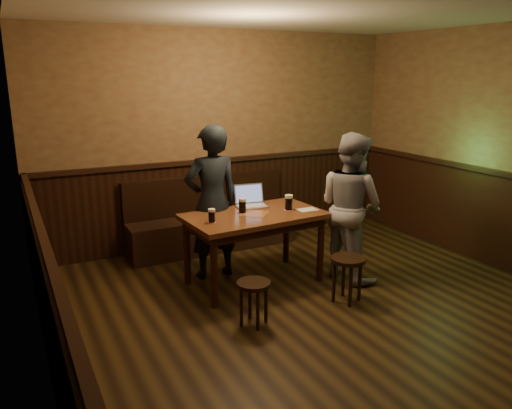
{
  "coord_description": "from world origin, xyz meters",
  "views": [
    {
      "loc": [
        -2.63,
        -3.11,
        2.24
      ],
      "look_at": [
        -0.33,
        1.38,
        0.92
      ],
      "focal_mm": 35.0,
      "sensor_mm": 36.0,
      "label": 1
    }
  ],
  "objects": [
    {
      "name": "pub_table",
      "position": [
        -0.3,
        1.48,
        0.68
      ],
      "size": [
        1.52,
        0.93,
        0.79
      ],
      "rotation": [
        0.0,
        0.0,
        0.06
      ],
      "color": "#542A18",
      "rests_on": "ground"
    },
    {
      "name": "person_suit",
      "position": [
        -0.63,
        1.86,
        0.86
      ],
      "size": [
        0.63,
        0.41,
        1.72
      ],
      "primitive_type": "imported",
      "rotation": [
        0.0,
        0.0,
        3.14
      ],
      "color": "black",
      "rests_on": "ground"
    },
    {
      "name": "menu",
      "position": [
        0.29,
        1.36,
        0.79
      ],
      "size": [
        0.22,
        0.15,
        0.0
      ],
      "primitive_type": "cube",
      "rotation": [
        0.0,
        0.0,
        -0.01
      ],
      "color": "silver",
      "rests_on": "pub_table"
    },
    {
      "name": "pint_left",
      "position": [
        -0.83,
        1.38,
        0.86
      ],
      "size": [
        0.09,
        0.09,
        0.14
      ],
      "color": "#A5141B",
      "rests_on": "pub_table"
    },
    {
      "name": "person_grey",
      "position": [
        0.73,
        1.15,
        0.82
      ],
      "size": [
        0.74,
        0.89,
        1.64
      ],
      "primitive_type": "imported",
      "rotation": [
        0.0,
        0.0,
        1.73
      ],
      "color": "gray",
      "rests_on": "ground"
    },
    {
      "name": "pint_mid",
      "position": [
        -0.4,
        1.56,
        0.87
      ],
      "size": [
        0.11,
        0.11,
        0.16
      ],
      "color": "#A5141B",
      "rests_on": "pub_table"
    },
    {
      "name": "laptop",
      "position": [
        -0.19,
        1.79,
        0.85
      ],
      "size": [
        0.37,
        0.32,
        0.24
      ],
      "rotation": [
        0.0,
        0.0,
        -0.14
      ],
      "color": "silver",
      "rests_on": "pub_table"
    },
    {
      "name": "pint_right",
      "position": [
        0.1,
        1.44,
        0.88
      ],
      "size": [
        0.11,
        0.11,
        0.17
      ],
      "color": "#A5141B",
      "rests_on": "pub_table"
    },
    {
      "name": "bench",
      "position": [
        -0.3,
        2.75,
        0.31
      ],
      "size": [
        2.2,
        0.5,
        0.95
      ],
      "color": "black",
      "rests_on": "ground"
    },
    {
      "name": "room",
      "position": [
        0.0,
        0.22,
        1.2
      ],
      "size": [
        5.04,
        6.04,
        2.84
      ],
      "color": "black",
      "rests_on": "ground"
    },
    {
      "name": "stool_right",
      "position": [
        0.31,
        0.63,
        0.38
      ],
      "size": [
        0.45,
        0.45,
        0.47
      ],
      "rotation": [
        0.0,
        0.0,
        -0.38
      ],
      "color": "black",
      "rests_on": "ground"
    },
    {
      "name": "stool_left",
      "position": [
        -0.75,
        0.62,
        0.34
      ],
      "size": [
        0.36,
        0.36,
        0.42
      ],
      "rotation": [
        0.0,
        0.0,
        -0.16
      ],
      "color": "black",
      "rests_on": "ground"
    }
  ]
}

